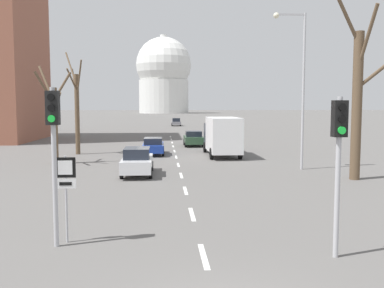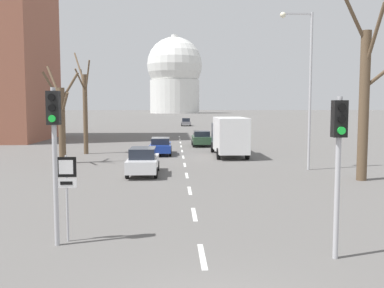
# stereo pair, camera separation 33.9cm
# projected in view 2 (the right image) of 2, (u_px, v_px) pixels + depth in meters

# --- Properties ---
(lane_stripe_0) EXTENTS (0.16, 2.00, 0.01)m
(lane_stripe_0) POSITION_uv_depth(u_px,v_px,m) (202.00, 256.00, 11.57)
(lane_stripe_0) COLOR silver
(lane_stripe_0) RESTS_ON ground_plane
(lane_stripe_1) EXTENTS (0.16, 2.00, 0.01)m
(lane_stripe_1) POSITION_uv_depth(u_px,v_px,m) (194.00, 214.00, 16.04)
(lane_stripe_1) COLOR silver
(lane_stripe_1) RESTS_ON ground_plane
(lane_stripe_2) EXTENTS (0.16, 2.00, 0.01)m
(lane_stripe_2) POSITION_uv_depth(u_px,v_px,m) (190.00, 191.00, 20.52)
(lane_stripe_2) COLOR silver
(lane_stripe_2) RESTS_ON ground_plane
(lane_stripe_3) EXTENTS (0.16, 2.00, 0.01)m
(lane_stripe_3) POSITION_uv_depth(u_px,v_px,m) (187.00, 175.00, 25.00)
(lane_stripe_3) COLOR silver
(lane_stripe_3) RESTS_ON ground_plane
(lane_stripe_4) EXTENTS (0.16, 2.00, 0.01)m
(lane_stripe_4) POSITION_uv_depth(u_px,v_px,m) (185.00, 165.00, 29.48)
(lane_stripe_4) COLOR silver
(lane_stripe_4) RESTS_ON ground_plane
(lane_stripe_5) EXTENTS (0.16, 2.00, 0.01)m
(lane_stripe_5) POSITION_uv_depth(u_px,v_px,m) (183.00, 157.00, 33.95)
(lane_stripe_5) COLOR silver
(lane_stripe_5) RESTS_ON ground_plane
(lane_stripe_6) EXTENTS (0.16, 2.00, 0.01)m
(lane_stripe_6) POSITION_uv_depth(u_px,v_px,m) (182.00, 151.00, 38.43)
(lane_stripe_6) COLOR silver
(lane_stripe_6) RESTS_ON ground_plane
(lane_stripe_7) EXTENTS (0.16, 2.00, 0.01)m
(lane_stripe_7) POSITION_uv_depth(u_px,v_px,m) (181.00, 146.00, 42.91)
(lane_stripe_7) COLOR silver
(lane_stripe_7) RESTS_ON ground_plane
(lane_stripe_8) EXTENTS (0.16, 2.00, 0.01)m
(lane_stripe_8) POSITION_uv_depth(u_px,v_px,m) (180.00, 142.00, 47.39)
(lane_stripe_8) COLOR silver
(lane_stripe_8) RESTS_ON ground_plane
(lane_stripe_9) EXTENTS (0.16, 2.00, 0.01)m
(lane_stripe_9) POSITION_uv_depth(u_px,v_px,m) (180.00, 139.00, 51.87)
(lane_stripe_9) COLOR silver
(lane_stripe_9) RESTS_ON ground_plane
(lane_stripe_10) EXTENTS (0.16, 2.00, 0.01)m
(lane_stripe_10) POSITION_uv_depth(u_px,v_px,m) (179.00, 137.00, 56.34)
(lane_stripe_10) COLOR silver
(lane_stripe_10) RESTS_ON ground_plane
(traffic_signal_near_left) EXTENTS (0.36, 0.34, 4.58)m
(traffic_signal_near_left) POSITION_uv_depth(u_px,v_px,m) (54.00, 136.00, 12.20)
(traffic_signal_near_left) COLOR #B2B2B7
(traffic_signal_near_left) RESTS_ON ground_plane
(traffic_signal_near_right) EXTENTS (0.36, 0.34, 4.31)m
(traffic_signal_near_right) POSITION_uv_depth(u_px,v_px,m) (339.00, 146.00, 11.14)
(traffic_signal_near_right) COLOR #B2B2B7
(traffic_signal_near_right) RESTS_ON ground_plane
(route_sign_post) EXTENTS (0.60, 0.08, 2.61)m
(route_sign_post) POSITION_uv_depth(u_px,v_px,m) (67.00, 183.00, 12.69)
(route_sign_post) COLOR #B2B2B7
(route_sign_post) RESTS_ON ground_plane
(street_lamp_right) EXTENTS (2.08, 0.36, 9.81)m
(street_lamp_right) POSITION_uv_depth(u_px,v_px,m) (305.00, 77.00, 26.66)
(street_lamp_right) COLOR #B2B2B7
(street_lamp_right) RESTS_ON ground_plane
(sedan_near_left) EXTENTS (1.80, 4.54, 1.61)m
(sedan_near_left) POSITION_uv_depth(u_px,v_px,m) (143.00, 161.00, 25.26)
(sedan_near_left) COLOR silver
(sedan_near_left) RESTS_ON ground_plane
(sedan_near_right) EXTENTS (1.88, 4.39, 1.58)m
(sedan_near_right) POSITION_uv_depth(u_px,v_px,m) (186.00, 122.00, 86.72)
(sedan_near_right) COLOR slate
(sedan_near_right) RESTS_ON ground_plane
(sedan_mid_centre) EXTENTS (1.90, 3.86, 1.54)m
(sedan_mid_centre) POSITION_uv_depth(u_px,v_px,m) (201.00, 138.00, 43.08)
(sedan_mid_centre) COLOR #2D4C33
(sedan_mid_centre) RESTS_ON ground_plane
(sedan_far_left) EXTENTS (1.80, 4.47, 1.42)m
(sedan_far_left) POSITION_uv_depth(u_px,v_px,m) (161.00, 146.00, 35.66)
(sedan_far_left) COLOR navy
(sedan_far_left) RESTS_ON ground_plane
(delivery_truck) EXTENTS (2.44, 7.20, 3.14)m
(delivery_truck) POSITION_uv_depth(u_px,v_px,m) (229.00, 135.00, 34.52)
(delivery_truck) COLOR #333842
(delivery_truck) RESTS_ON ground_plane
(bare_tree_left_near) EXTENTS (2.57, 3.14, 6.95)m
(bare_tree_left_near) POSITION_uv_depth(u_px,v_px,m) (61.00, 119.00, 29.92)
(bare_tree_left_near) COLOR brown
(bare_tree_left_near) RESTS_ON ground_plane
(bare_tree_right_near) EXTENTS (3.98, 1.78, 10.75)m
(bare_tree_right_near) POSITION_uv_depth(u_px,v_px,m) (365.00, 97.00, 22.93)
(bare_tree_right_near) COLOR brown
(bare_tree_right_near) RESTS_ON ground_plane
(bare_tree_left_far) EXTENTS (2.03, 3.34, 8.73)m
(bare_tree_left_far) POSITION_uv_depth(u_px,v_px,m) (85.00, 108.00, 35.92)
(bare_tree_left_far) COLOR brown
(bare_tree_left_far) RESTS_ON ground_plane
(capitol_dome) EXTENTS (30.27, 30.27, 42.75)m
(capitol_dome) POSITION_uv_depth(u_px,v_px,m) (175.00, 75.00, 235.65)
(capitol_dome) COLOR silver
(capitol_dome) RESTS_ON ground_plane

